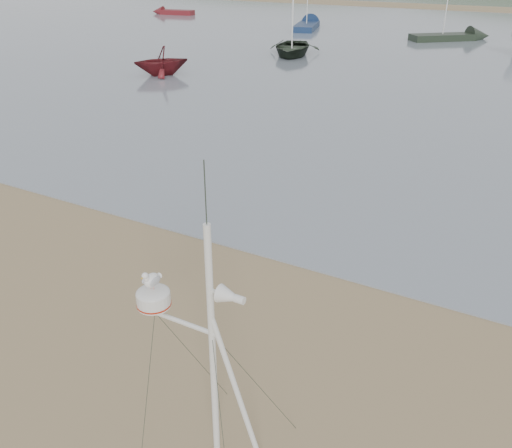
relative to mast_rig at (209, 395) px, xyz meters
The scene contains 7 objects.
ground 3.21m from the mast_rig, 157.02° to the left, with size 560.00×560.00×0.00m, color olive.
mast_rig is the anchor object (origin of this frame).
boat_dark 32.85m from the mast_rig, 113.88° to the left, with size 3.49×1.01×4.89m, color black.
boat_red 26.55m from the mast_rig, 129.56° to the left, with size 2.63×1.61×3.05m, color maroon.
sailboat_blue_near 48.58m from the mast_rig, 112.55° to the left, with size 3.62×7.34×7.09m.
dinghy_red_far 60.21m from the mast_rig, 128.04° to the left, with size 5.13×2.07×1.22m.
sailboat_dark_mid 43.39m from the mast_rig, 96.01° to the left, with size 6.10×5.59×6.64m.
Camera 1 is at (6.00, -5.64, 6.39)m, focal length 38.00 mm.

